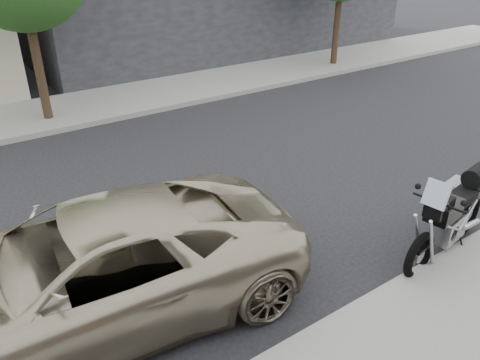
{
  "coord_description": "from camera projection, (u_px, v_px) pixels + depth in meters",
  "views": [
    {
      "loc": [
        4.66,
        7.16,
        4.62
      ],
      "look_at": [
        0.59,
        1.31,
        0.9
      ],
      "focal_mm": 35.0,
      "sensor_mm": 36.0,
      "label": 1
    }
  ],
  "objects": [
    {
      "name": "ground",
      "position": [
        227.0,
        187.0,
        9.71
      ],
      "size": [
        120.0,
        120.0,
        0.0
      ],
      "primitive_type": "plane",
      "color": "black",
      "rests_on": "ground"
    },
    {
      "name": "far_sidewalk",
      "position": [
        111.0,
        102.0,
        14.41
      ],
      "size": [
        44.0,
        3.0,
        0.15
      ],
      "primitive_type": "cube",
      "color": "gray",
      "rests_on": "ground"
    },
    {
      "name": "minivan",
      "position": [
        90.0,
        269.0,
        6.06
      ],
      "size": [
        5.9,
        3.22,
        1.57
      ],
      "primitive_type": "imported",
      "rotation": [
        0.0,
        0.0,
        1.46
      ],
      "color": "tan",
      "rests_on": "ground"
    },
    {
      "name": "motorcycle",
      "position": [
        452.0,
        213.0,
        7.5
      ],
      "size": [
        2.47,
        1.03,
        1.57
      ],
      "rotation": [
        0.0,
        0.0,
        0.15
      ],
      "color": "black",
      "rests_on": "ground"
    }
  ]
}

